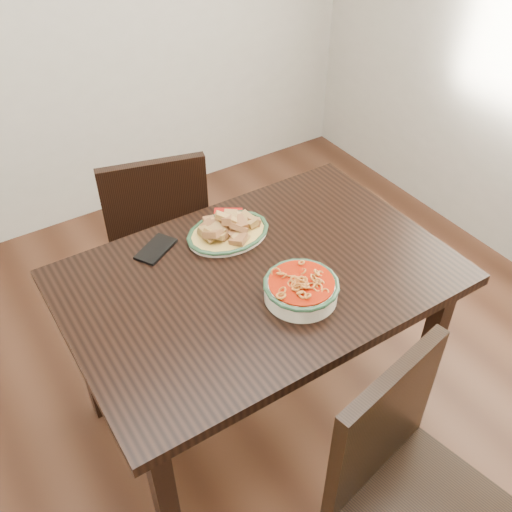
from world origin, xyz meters
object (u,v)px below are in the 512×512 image
noodle_bowl (301,287)px  dining_table (259,293)px  fish_plate (228,226)px  chair_near (406,482)px  chair_far (157,228)px  smartphone (156,249)px

noodle_bowl → dining_table: bearing=105.9°
dining_table → fish_plate: bearing=85.9°
fish_plate → chair_near: bearing=-89.7°
dining_table → chair_far: chair_far is taller
dining_table → chair_near: chair_near is taller
chair_far → smartphone: 0.53m
chair_near → noodle_bowl: 0.63m
chair_far → dining_table: bearing=109.8°
fish_plate → chair_far: bearing=99.1°
chair_far → chair_near: (0.08, -1.45, 0.00)m
dining_table → fish_plate: size_ratio=4.24×
chair_near → smartphone: chair_near is taller
dining_table → noodle_bowl: noodle_bowl is taller
fish_plate → smartphone: 0.26m
dining_table → smartphone: 0.39m
chair_far → fish_plate: (0.08, -0.50, 0.30)m
chair_far → noodle_bowl: size_ratio=3.70×
chair_near → smartphone: (-0.26, 1.02, 0.26)m
smartphone → fish_plate: bearing=-45.1°
dining_table → smartphone: size_ratio=8.31×
chair_far → noodle_bowl: (0.11, -0.89, 0.29)m
dining_table → chair_near: (0.02, -0.72, -0.16)m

